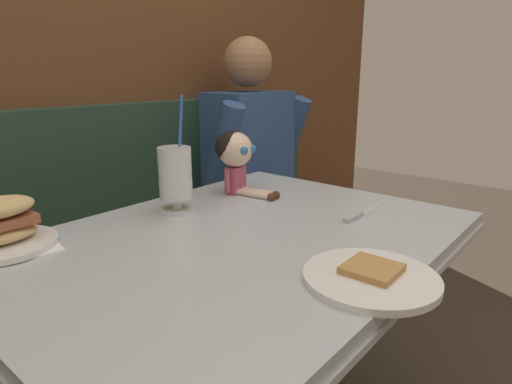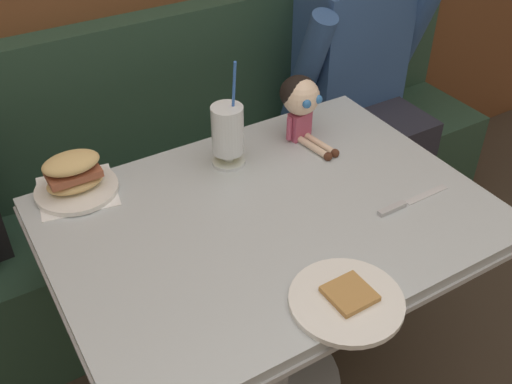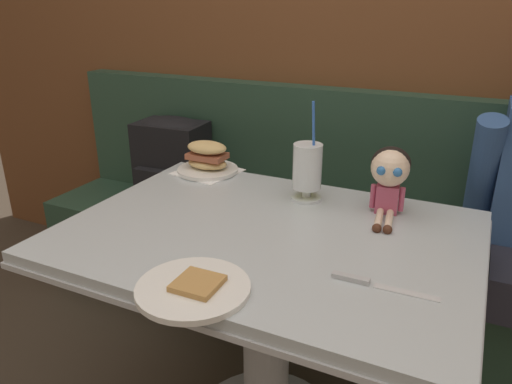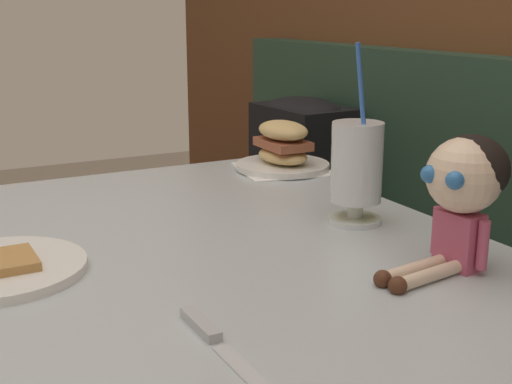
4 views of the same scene
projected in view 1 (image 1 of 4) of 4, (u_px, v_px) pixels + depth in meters
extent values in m
cube|color=brown|center=(46.00, 45.00, 1.44)|extent=(4.40, 0.08, 2.40)
cube|color=#233D2D|center=(118.00, 332.00, 1.53)|extent=(2.60, 0.48, 0.45)
cube|color=#233D2D|center=(75.00, 187.00, 1.51)|extent=(2.60, 0.10, 0.55)
cube|color=#B2BCC1|center=(241.00, 241.00, 1.03)|extent=(1.10, 0.80, 0.03)
cube|color=#B7BABF|center=(241.00, 250.00, 1.03)|extent=(1.11, 0.81, 0.02)
cylinder|color=#A5A8AD|center=(242.00, 369.00, 1.12)|extent=(0.14, 0.14, 0.65)
cylinder|color=white|center=(371.00, 278.00, 0.79)|extent=(0.25, 0.25, 0.01)
cube|color=#B78447|center=(372.00, 269.00, 0.80)|extent=(0.10, 0.10, 0.01)
cylinder|color=silver|center=(177.00, 210.00, 1.19)|extent=(0.10, 0.10, 0.01)
cylinder|color=silver|center=(177.00, 203.00, 1.19)|extent=(0.03, 0.03, 0.03)
cylinder|color=silver|center=(175.00, 173.00, 1.16)|extent=(0.09, 0.09, 0.14)
cylinder|color=#E0DB6B|center=(175.00, 175.00, 1.17)|extent=(0.08, 0.08, 0.13)
cylinder|color=blue|center=(180.00, 137.00, 1.15)|extent=(0.01, 0.04, 0.22)
cube|color=white|center=(4.00, 248.00, 0.94)|extent=(0.23, 0.23, 0.00)
cylinder|color=white|center=(3.00, 244.00, 0.94)|extent=(0.22, 0.22, 0.01)
ellipsoid|color=tan|center=(2.00, 234.00, 0.93)|extent=(0.15, 0.10, 0.04)
cube|color=#995138|center=(0.00, 222.00, 0.93)|extent=(0.14, 0.09, 0.02)
cube|color=silver|center=(373.00, 208.00, 1.22)|extent=(0.14, 0.02, 0.00)
cube|color=#B2B5BA|center=(353.00, 217.00, 1.13)|extent=(0.09, 0.02, 0.01)
cube|color=#B74C6B|center=(235.00, 180.00, 1.37)|extent=(0.07, 0.05, 0.08)
sphere|color=beige|center=(235.00, 149.00, 1.34)|extent=(0.11, 0.11, 0.11)
ellipsoid|color=black|center=(232.00, 147.00, 1.35)|extent=(0.13, 0.12, 0.10)
sphere|color=#2D6BB2|center=(244.00, 151.00, 1.30)|extent=(0.03, 0.03, 0.03)
sphere|color=#2D6BB2|center=(252.00, 149.00, 1.34)|extent=(0.03, 0.03, 0.03)
cylinder|color=beige|center=(254.00, 194.00, 1.33)|extent=(0.04, 0.12, 0.02)
cylinder|color=beige|center=(259.00, 192.00, 1.35)|extent=(0.04, 0.12, 0.02)
sphere|color=#4C2819|center=(271.00, 197.00, 1.29)|extent=(0.03, 0.03, 0.03)
sphere|color=#4C2819|center=(276.00, 195.00, 1.32)|extent=(0.03, 0.03, 0.03)
cylinder|color=#B74C6B|center=(228.00, 181.00, 1.34)|extent=(0.02, 0.02, 0.07)
cylinder|color=#B74C6B|center=(243.00, 176.00, 1.40)|extent=(0.02, 0.02, 0.07)
cube|color=#2D4C7F|center=(248.00, 157.00, 1.95)|extent=(0.38, 0.24, 0.58)
sphere|color=#9E704C|center=(248.00, 62.00, 1.84)|extent=(0.21, 0.21, 0.21)
cube|color=#23232D|center=(279.00, 211.00, 1.90)|extent=(0.34, 0.36, 0.14)
cylinder|color=#2D4C7F|center=(220.00, 160.00, 1.75)|extent=(0.09, 0.25, 0.48)
cylinder|color=#2D4C7F|center=(287.00, 146.00, 2.09)|extent=(0.09, 0.25, 0.48)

